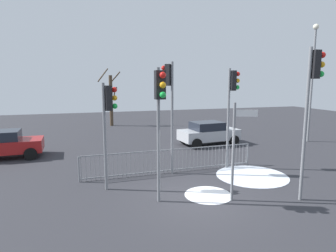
% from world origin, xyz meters
% --- Properties ---
extents(ground_plane, '(60.00, 60.00, 0.00)m').
position_xyz_m(ground_plane, '(0.00, 0.00, 0.00)').
color(ground_plane, '#2D2D33').
extents(traffic_light_rear_left, '(0.34, 0.57, 4.45)m').
position_xyz_m(traffic_light_rear_left, '(-1.35, -0.01, 3.26)').
color(traffic_light_rear_left, slate).
rests_on(traffic_light_rear_left, ground).
extents(traffic_light_mid_left, '(0.56, 0.36, 3.97)m').
position_xyz_m(traffic_light_mid_left, '(-2.79, 1.81, 2.91)').
color(traffic_light_mid_left, slate).
rests_on(traffic_light_mid_left, ground).
extents(traffic_light_rear_right, '(0.57, 0.32, 4.60)m').
position_xyz_m(traffic_light_rear_right, '(2.87, 2.89, 3.37)').
color(traffic_light_rear_right, slate).
rests_on(traffic_light_rear_right, ground).
extents(traffic_light_mid_right, '(0.46, 0.47, 4.83)m').
position_xyz_m(traffic_light_mid_right, '(-0.10, 2.94, 3.54)').
color(traffic_light_mid_right, slate).
rests_on(traffic_light_mid_right, ground).
extents(traffic_light_foreground_right, '(0.57, 0.35, 5.10)m').
position_xyz_m(traffic_light_foreground_right, '(3.44, -1.20, 3.72)').
color(traffic_light_foreground_right, slate).
rests_on(traffic_light_foreground_right, ground).
extents(direction_sign_post, '(0.75, 0.33, 3.34)m').
position_xyz_m(direction_sign_post, '(1.09, -0.53, 1.86)').
color(direction_sign_post, slate).
rests_on(direction_sign_post, ground).
extents(pedestrian_guard_railing, '(7.89, 0.17, 1.07)m').
position_xyz_m(pedestrian_guard_railing, '(-0.00, 2.95, 0.55)').
color(pedestrian_guard_railing, slate).
rests_on(pedestrian_guard_railing, ground).
extents(car_silver_near, '(3.95, 2.23, 1.47)m').
position_xyz_m(car_silver_near, '(4.08, 7.76, 0.77)').
color(car_silver_near, '#B2B5BA').
rests_on(car_silver_near, ground).
extents(car_red_far, '(3.85, 2.01, 1.47)m').
position_xyz_m(car_red_far, '(-7.70, 7.91, 0.77)').
color(car_red_far, maroon).
rests_on(car_red_far, ground).
extents(street_lamp, '(0.36, 0.36, 7.66)m').
position_xyz_m(street_lamp, '(10.91, 6.61, 4.61)').
color(street_lamp, slate).
rests_on(street_lamp, ground).
extents(bare_tree_left, '(2.08, 1.53, 5.25)m').
position_xyz_m(bare_tree_left, '(-0.96, 17.79, 2.51)').
color(bare_tree_left, '#473828').
rests_on(bare_tree_left, ground).
extents(snow_patch_kerb, '(1.69, 1.69, 0.01)m').
position_xyz_m(snow_patch_kerb, '(0.47, 0.12, 0.01)').
color(snow_patch_kerb, white).
rests_on(snow_patch_kerb, ground).
extents(snow_patch_island, '(3.03, 3.03, 0.01)m').
position_xyz_m(snow_patch_island, '(3.17, 1.49, 0.01)').
color(snow_patch_island, silver).
rests_on(snow_patch_island, ground).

